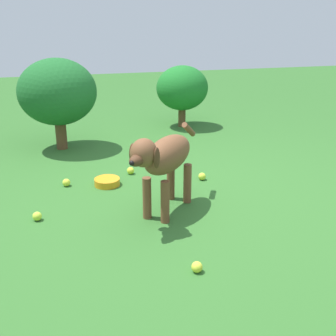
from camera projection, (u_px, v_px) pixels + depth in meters
The scene contains 10 objects.
ground at pixel (188, 197), 3.52m from camera, with size 14.00×14.00×0.00m, color #2D6026.
dog at pixel (164, 158), 3.10m from camera, with size 0.68×0.77×0.66m.
tennis_ball_0 at pixel (202, 176), 3.85m from camera, with size 0.07×0.07×0.07m, color #C7DC39.
tennis_ball_1 at pixel (37, 216), 3.12m from camera, with size 0.07×0.07×0.07m, color #C2E13B.
tennis_ball_2 at pixel (197, 267), 2.51m from camera, with size 0.07×0.07×0.07m, color #CED739.
tennis_ball_3 at pixel (131, 171), 3.98m from camera, with size 0.07×0.07×0.07m, color #C9DB37.
tennis_ball_4 at pixel (66, 183), 3.72m from camera, with size 0.07×0.07×0.07m, color #CBD939.
water_bowl at pixel (107, 182), 3.74m from camera, with size 0.22×0.22×0.06m, color orange.
shrub_near at pixel (182, 88), 5.41m from camera, with size 0.65×0.59×0.77m.
shrub_far at pixel (57, 92), 4.50m from camera, with size 0.82×0.73×0.97m.
Camera 1 is at (0.93, 3.08, 1.46)m, focal length 46.22 mm.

